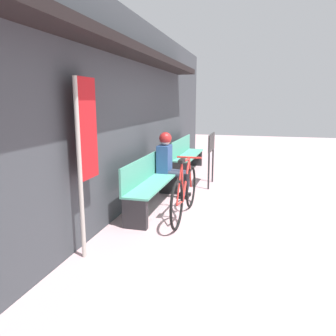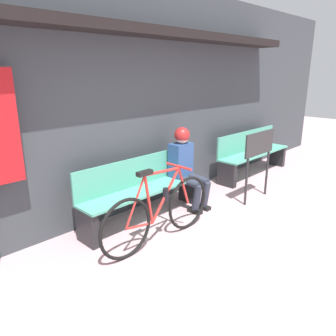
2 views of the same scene
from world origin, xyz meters
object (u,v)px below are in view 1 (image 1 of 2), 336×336
at_px(person_seated, 169,160).
at_px(signboard, 211,147).
at_px(park_bench_near, 151,184).
at_px(park_bench_far, 187,156).
at_px(bicycle, 185,193).
at_px(banner_pole, 85,144).

bearing_deg(person_seated, signboard, -33.17).
height_order(park_bench_near, park_bench_far, same).
bearing_deg(person_seated, park_bench_far, 3.03).
relative_size(bicycle, banner_pole, 0.85).
xyz_separation_m(person_seated, park_bench_far, (2.14, 0.11, -0.28)).
bearing_deg(park_bench_near, bicycle, -113.66).
xyz_separation_m(bicycle, banner_pole, (-1.46, 0.84, 0.91)).
bearing_deg(park_bench_far, bicycle, -168.78).
height_order(park_bench_near, person_seated, person_seated).
bearing_deg(bicycle, signboard, -3.70).
height_order(park_bench_near, banner_pole, banner_pole).
relative_size(park_bench_far, banner_pole, 0.97).
xyz_separation_m(park_bench_near, signboard, (1.76, -0.76, 0.41)).
height_order(park_bench_far, signboard, signboard).
relative_size(bicycle, person_seated, 1.43).
xyz_separation_m(bicycle, person_seated, (1.04, 0.52, 0.31)).
height_order(park_bench_far, banner_pole, banner_pole).
height_order(person_seated, signboard, person_seated).
bearing_deg(banner_pole, park_bench_far, -2.60).
bearing_deg(park_bench_far, person_seated, -176.97).
distance_m(bicycle, park_bench_far, 3.25).
height_order(bicycle, signboard, signboard).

